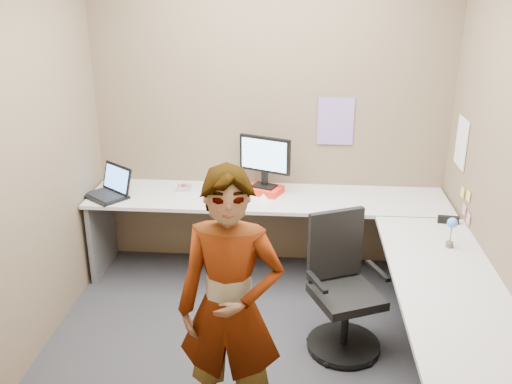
# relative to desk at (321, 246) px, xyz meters

# --- Properties ---
(ground) EXTENTS (3.00, 3.00, 0.00)m
(ground) POSITION_rel_desk_xyz_m (-0.44, -0.39, -0.59)
(ground) COLOR #26272C
(ground) RESTS_ON ground
(wall_back) EXTENTS (3.00, 0.00, 3.00)m
(wall_back) POSITION_rel_desk_xyz_m (-0.44, 0.91, 0.76)
(wall_back) COLOR brown
(wall_back) RESTS_ON ground
(wall_right) EXTENTS (0.00, 2.70, 2.70)m
(wall_right) POSITION_rel_desk_xyz_m (1.06, -0.39, 0.76)
(wall_right) COLOR brown
(wall_right) RESTS_ON ground
(wall_left) EXTENTS (0.00, 2.70, 2.70)m
(wall_left) POSITION_rel_desk_xyz_m (-1.94, -0.39, 0.76)
(wall_left) COLOR brown
(wall_left) RESTS_ON ground
(desk) EXTENTS (2.98, 2.58, 0.73)m
(desk) POSITION_rel_desk_xyz_m (0.00, 0.00, 0.00)
(desk) COLOR beige
(desk) RESTS_ON ground
(paper_ream) EXTENTS (0.34, 0.30, 0.06)m
(paper_ream) POSITION_rel_desk_xyz_m (-0.46, 0.67, 0.17)
(paper_ream) COLOR red
(paper_ream) RESTS_ON desk
(monitor) EXTENTS (0.43, 0.21, 0.43)m
(monitor) POSITION_rel_desk_xyz_m (-0.46, 0.68, 0.45)
(monitor) COLOR black
(monitor) RESTS_ON paper_ream
(laptop) EXTENTS (0.45, 0.44, 0.25)m
(laptop) POSITION_rel_desk_xyz_m (-1.73, 0.50, 0.20)
(laptop) COLOR black
(laptop) RESTS_ON desk
(trackball_mouse) EXTENTS (0.12, 0.08, 0.07)m
(trackball_mouse) POSITION_rel_desk_xyz_m (-1.15, 0.67, 0.17)
(trackball_mouse) COLOR #B7B7BC
(trackball_mouse) RESTS_ON desk
(origami) EXTENTS (0.10, 0.10, 0.06)m
(origami) POSITION_rel_desk_xyz_m (-0.46, 0.50, 0.17)
(origami) COLOR white
(origami) RESTS_ON desk
(stapler) EXTENTS (0.15, 0.06, 0.05)m
(stapler) POSITION_rel_desk_xyz_m (0.93, 0.16, 0.17)
(stapler) COLOR black
(stapler) RESTS_ON desk
(flower) EXTENTS (0.07, 0.07, 0.22)m
(flower) POSITION_rel_desk_xyz_m (0.85, -0.24, 0.28)
(flower) COLOR brown
(flower) RESTS_ON desk
(calendar_purple) EXTENTS (0.30, 0.01, 0.40)m
(calendar_purple) POSITION_rel_desk_xyz_m (0.11, 0.90, 0.71)
(calendar_purple) COLOR #846BB7
(calendar_purple) RESTS_ON wall_back
(calendar_white) EXTENTS (0.01, 0.28, 0.38)m
(calendar_white) POSITION_rel_desk_xyz_m (1.05, 0.51, 0.66)
(calendar_white) COLOR white
(calendar_white) RESTS_ON wall_right
(sticky_note_a) EXTENTS (0.01, 0.07, 0.07)m
(sticky_note_a) POSITION_rel_desk_xyz_m (1.05, 0.16, 0.36)
(sticky_note_a) COLOR #F2E059
(sticky_note_a) RESTS_ON wall_right
(sticky_note_b) EXTENTS (0.01, 0.07, 0.07)m
(sticky_note_b) POSITION_rel_desk_xyz_m (1.05, 0.21, 0.23)
(sticky_note_b) COLOR pink
(sticky_note_b) RESTS_ON wall_right
(sticky_note_c) EXTENTS (0.01, 0.07, 0.07)m
(sticky_note_c) POSITION_rel_desk_xyz_m (1.05, 0.09, 0.21)
(sticky_note_c) COLOR pink
(sticky_note_c) RESTS_ON wall_right
(sticky_note_d) EXTENTS (0.01, 0.07, 0.07)m
(sticky_note_d) POSITION_rel_desk_xyz_m (1.05, 0.31, 0.33)
(sticky_note_d) COLOR #F2E059
(sticky_note_d) RESTS_ON wall_right
(office_chair) EXTENTS (0.56, 0.56, 0.96)m
(office_chair) POSITION_rel_desk_xyz_m (0.14, -0.37, -0.20)
(office_chair) COLOR black
(office_chair) RESTS_ON ground
(person) EXTENTS (0.60, 0.42, 1.58)m
(person) POSITION_rel_desk_xyz_m (-0.52, -1.20, 0.20)
(person) COLOR #999399
(person) RESTS_ON ground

